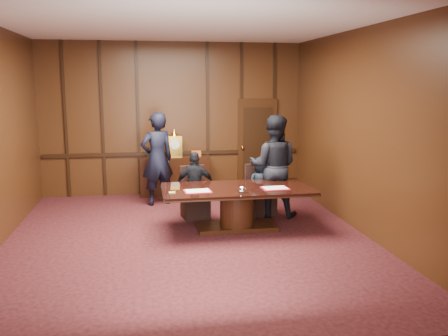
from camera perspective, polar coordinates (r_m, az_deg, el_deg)
The scene contains 13 objects.
room at distance 7.78m, azimuth -4.03°, elevation 3.91°, with size 7.00×7.04×3.50m.
sideboard at distance 11.04m, azimuth -5.91°, elevation -0.75°, with size 1.60×0.45×1.54m.
conference_table at distance 8.39m, azimuth 1.57°, elevation -4.03°, with size 2.62×1.32×0.76m.
folder_left at distance 8.03m, azimuth -3.19°, elevation -2.80°, with size 0.48×0.36×0.02m.
folder_right at distance 8.29m, azimuth 6.16°, elevation -2.43°, with size 0.48×0.35×0.02m.
inkstand at distance 7.89m, azimuth 2.22°, elevation -2.67°, with size 0.20×0.14×0.12m.
notepad at distance 7.97m, azimuth -6.29°, elevation -2.95°, with size 0.10×0.07×0.01m, color #F2D076.
chair_left at distance 9.19m, azimuth -3.53°, elevation -4.18°, with size 0.55×0.55×0.99m.
chair_right at distance 9.41m, azimuth 4.37°, elevation -3.84°, with size 0.58×0.58×0.99m.
signatory_left at distance 9.03m, azimuth -3.47°, elevation -2.12°, with size 0.76×0.32×1.29m, color black.
signatory_right at distance 9.27m, azimuth 4.55°, elevation -2.19°, with size 0.57×0.37×1.17m, color black.
witness_left at distance 10.13m, azimuth -8.04°, elevation 1.10°, with size 0.72×0.47×1.97m, color black.
witness_right at distance 9.20m, azimuth 5.96°, elevation 0.23°, with size 0.96×0.75×1.97m, color black.
Camera 1 is at (-0.70, -7.55, 2.57)m, focal length 38.00 mm.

